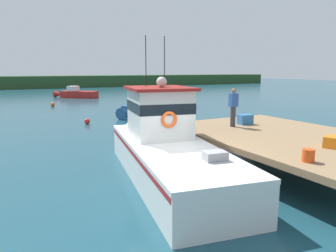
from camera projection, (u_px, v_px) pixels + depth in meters
name	position (u px, v px, depth m)	size (l,w,h in m)	color
ground_plane	(176.00, 188.00, 9.66)	(200.00, 200.00, 0.00)	#1E4C5B
dock	(288.00, 138.00, 11.68)	(6.00, 9.00, 1.20)	#4C3D2D
main_fishing_boat	(165.00, 146.00, 10.79)	(3.92, 9.97, 4.80)	white
crate_stack_mid_dock	(245.00, 119.00, 13.96)	(0.60, 0.44, 0.43)	#3370B2
crate_single_far	(333.00, 142.00, 9.76)	(0.60, 0.44, 0.35)	orange
bait_bucket	(308.00, 155.00, 8.23)	(0.32, 0.32, 0.34)	#E04C19
deckhand_by_the_boat	(233.00, 107.00, 13.23)	(0.36, 0.22, 1.63)	#383842
moored_boat_mid_harbor	(76.00, 94.00, 41.19)	(5.33, 4.84, 1.53)	red
moored_boat_far_left	(176.00, 100.00, 32.83)	(1.51, 5.58, 1.42)	#196B5B
moored_boat_near_channel	(143.00, 108.00, 25.52)	(5.52, 4.43, 1.51)	#285184
mooring_buoy_spare_mooring	(87.00, 121.00, 21.02)	(0.37, 0.37, 0.37)	red
mooring_buoy_channel_marker	(120.00, 115.00, 23.92)	(0.37, 0.37, 0.37)	silver
mooring_buoy_inshore	(53.00, 104.00, 31.24)	(0.41, 0.41, 0.41)	#EA5B19
far_shoreline	(26.00, 82.00, 63.35)	(120.00, 8.00, 2.40)	#284723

